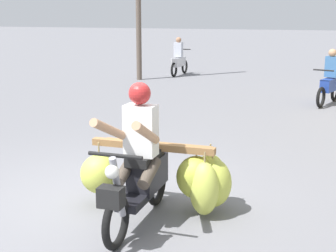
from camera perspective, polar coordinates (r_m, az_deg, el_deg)
The scene contains 4 objects.
ground_plane at distance 6.27m, azimuth -8.15°, elevation -8.52°, with size 120.00×120.00×0.00m, color slate.
motorbike_main_loaded at distance 5.61m, azimuth -0.19°, elevation -5.58°, with size 1.85×1.80×1.58m.
motorbike_distant_ahead_left at distance 18.14m, azimuth 1.26°, elevation 7.70°, with size 0.50×1.62×1.40m.
motorbike_distant_ahead_right at distance 13.08m, azimuth 18.36°, elevation 4.89°, with size 0.66×1.57×1.40m.
Camera 1 is at (2.71, -5.16, 2.31)m, focal length 52.31 mm.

